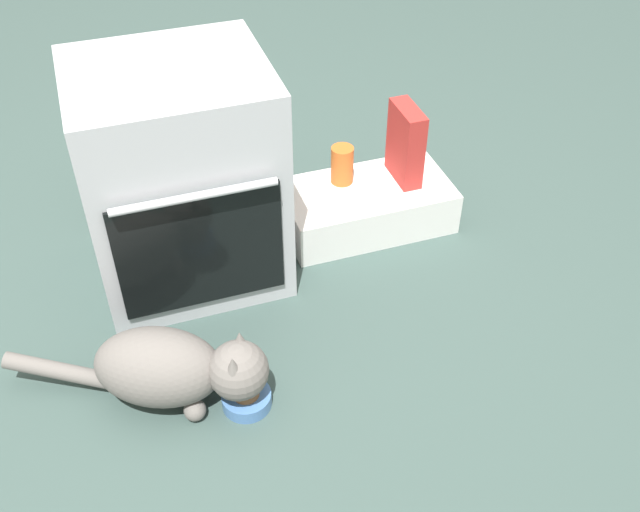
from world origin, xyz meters
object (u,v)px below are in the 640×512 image
at_px(pantry_cabinet, 366,206).
at_px(food_bowl, 246,398).
at_px(oven, 181,178).
at_px(sauce_jar, 342,165).
at_px(cat, 173,368).
at_px(cereal_box, 406,144).

xyz_separation_m(pantry_cabinet, food_bowl, (-0.62, -0.67, -0.05)).
xyz_separation_m(oven, sauce_jar, (0.58, 0.10, -0.14)).
relative_size(oven, cat, 1.03).
bearing_deg(oven, cereal_box, 3.66).
bearing_deg(cereal_box, cat, -147.53).
relative_size(oven, sauce_jar, 5.25).
xyz_separation_m(pantry_cabinet, cat, (-0.80, -0.58, 0.05)).
height_order(oven, cat, oven).
bearing_deg(food_bowl, pantry_cabinet, 46.99).
xyz_separation_m(oven, cat, (-0.15, -0.55, -0.24)).
height_order(food_bowl, cereal_box, cereal_box).
bearing_deg(pantry_cabinet, cat, -144.09).
distance_m(cat, sauce_jar, 0.98).
bearing_deg(cat, pantry_cabinet, 61.28).
bearing_deg(cereal_box, pantry_cabinet, -171.10).
xyz_separation_m(oven, pantry_cabinet, (0.65, 0.03, -0.29)).
distance_m(oven, cat, 0.62).
distance_m(pantry_cabinet, cereal_box, 0.27).
bearing_deg(pantry_cabinet, food_bowl, -133.01).
bearing_deg(pantry_cabinet, sauce_jar, 136.49).
relative_size(food_bowl, sauce_jar, 1.01).
bearing_deg(pantry_cabinet, oven, -177.54).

